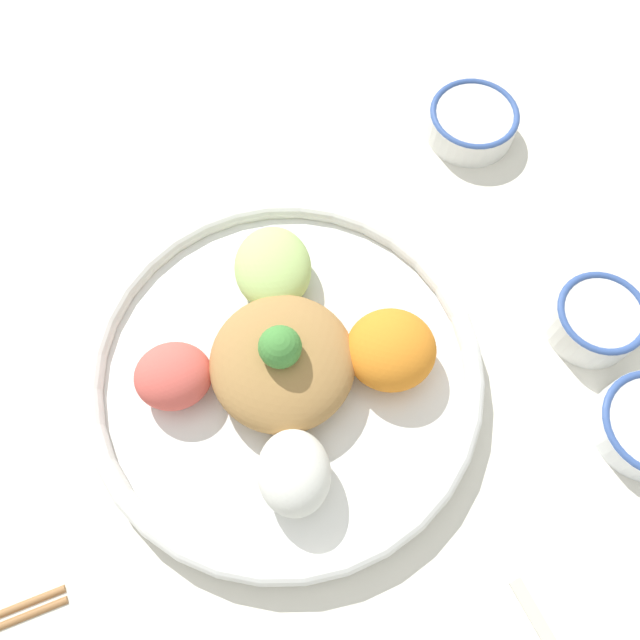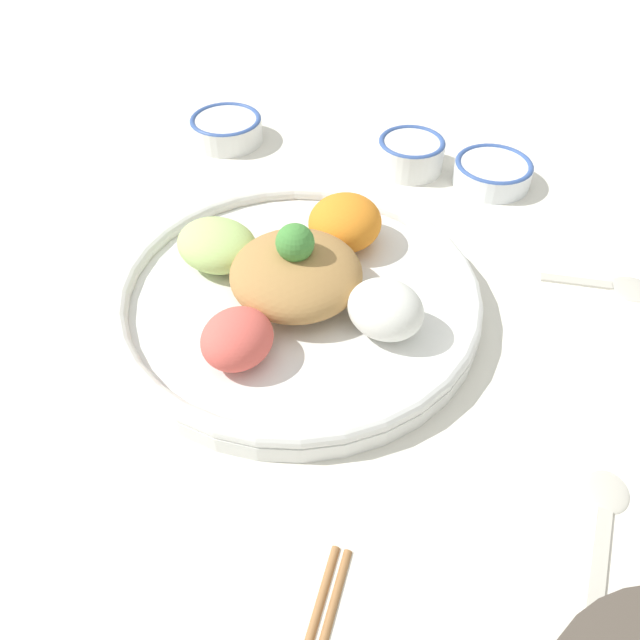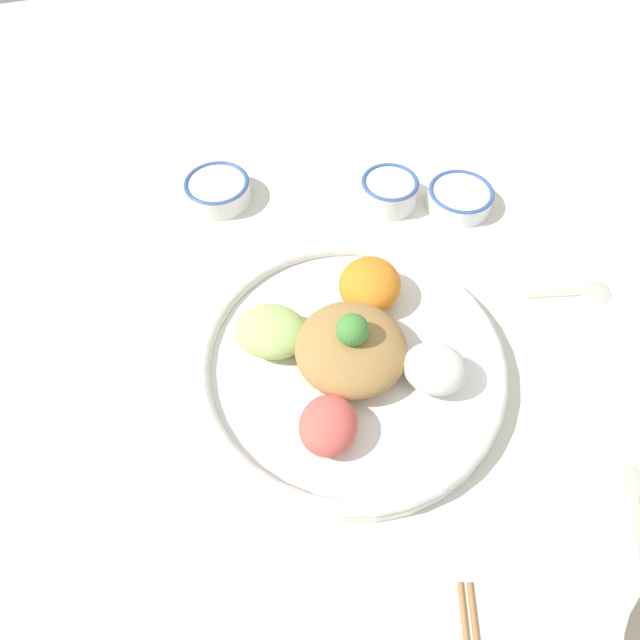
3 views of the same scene
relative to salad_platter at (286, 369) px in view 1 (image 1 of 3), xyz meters
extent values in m
plane|color=silver|center=(-0.01, 0.01, -0.03)|extent=(2.40, 2.40, 0.00)
cylinder|color=white|center=(0.00, 0.00, -0.02)|extent=(0.40, 0.40, 0.02)
torus|color=white|center=(0.00, 0.00, 0.00)|extent=(0.40, 0.40, 0.02)
ellipsoid|color=#E55B51|center=(0.09, -0.06, 0.02)|extent=(0.10, 0.10, 0.05)
ellipsoid|color=white|center=(0.06, 0.09, 0.02)|extent=(0.10, 0.10, 0.06)
ellipsoid|color=orange|center=(-0.09, 0.06, 0.02)|extent=(0.12, 0.12, 0.06)
ellipsoid|color=#B7DB7A|center=(-0.06, -0.09, 0.02)|extent=(0.12, 0.12, 0.05)
ellipsoid|color=#AD7F47|center=(0.00, 0.00, 0.02)|extent=(0.14, 0.14, 0.06)
sphere|color=#478E3D|center=(0.00, 0.00, 0.06)|extent=(0.04, 0.04, 0.04)
cylinder|color=white|center=(-0.37, -0.10, -0.01)|extent=(0.11, 0.11, 0.03)
torus|color=#38569E|center=(-0.37, -0.10, 0.01)|extent=(0.11, 0.11, 0.01)
cylinder|color=maroon|center=(-0.37, -0.10, 0.00)|extent=(0.09, 0.09, 0.00)
cylinder|color=white|center=(-0.28, 0.17, -0.01)|extent=(0.09, 0.09, 0.04)
torus|color=#38569E|center=(-0.28, 0.17, 0.01)|extent=(0.09, 0.09, 0.01)
cylinder|color=#5B3319|center=(-0.28, 0.17, 0.01)|extent=(0.08, 0.08, 0.00)
cube|color=beige|center=(-0.03, 0.32, -0.02)|extent=(0.03, 0.08, 0.01)
camera|label=1|loc=(0.10, 0.17, 0.59)|focal=35.00mm
camera|label=2|loc=(0.50, 0.00, 0.46)|focal=35.00mm
camera|label=3|loc=(0.33, -0.14, 0.59)|focal=30.00mm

